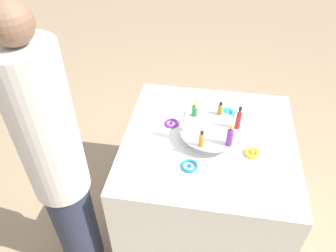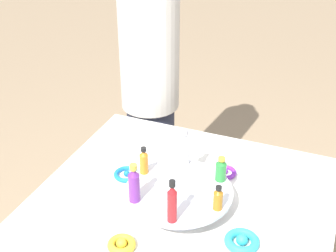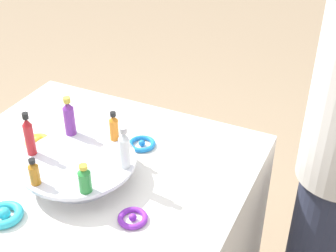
% 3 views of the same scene
% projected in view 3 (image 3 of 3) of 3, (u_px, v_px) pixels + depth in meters
% --- Properties ---
extents(display_stand, '(0.36, 0.36, 0.07)m').
position_uv_depth(display_stand, '(79.00, 167.00, 1.45)').
color(display_stand, silver).
rests_on(display_stand, party_table).
extents(bottle_amber, '(0.03, 0.03, 0.09)m').
position_uv_depth(bottle_amber, '(34.00, 172.00, 1.32)').
color(bottle_amber, '#AD6B19').
rests_on(bottle_amber, display_stand).
extents(bottle_green, '(0.04, 0.04, 0.09)m').
position_uv_depth(bottle_green, '(85.00, 179.00, 1.29)').
color(bottle_green, '#288438').
rests_on(bottle_green, display_stand).
extents(bottle_clear, '(0.03, 0.03, 0.14)m').
position_uv_depth(bottle_clear, '(124.00, 149.00, 1.37)').
color(bottle_clear, silver).
rests_on(bottle_clear, display_stand).
extents(bottle_orange, '(0.03, 0.03, 0.10)m').
position_uv_depth(bottle_orange, '(114.00, 127.00, 1.50)').
color(bottle_orange, orange).
rests_on(bottle_orange, display_stand).
extents(bottle_purple, '(0.04, 0.04, 0.14)m').
position_uv_depth(bottle_purple, '(69.00, 117.00, 1.52)').
color(bottle_purple, '#702D93').
rests_on(bottle_purple, display_stand).
extents(bottle_red, '(0.03, 0.03, 0.15)m').
position_uv_depth(bottle_red, '(29.00, 135.00, 1.42)').
color(bottle_red, '#B21E23').
rests_on(bottle_red, display_stand).
extents(ribbon_bow_purple, '(0.09, 0.09, 0.02)m').
position_uv_depth(ribbon_bow_purple, '(133.00, 218.00, 1.31)').
color(ribbon_bow_purple, purple).
rests_on(ribbon_bow_purple, party_table).
extents(ribbon_bow_blue, '(0.09, 0.09, 0.02)m').
position_uv_depth(ribbon_bow_blue, '(142.00, 144.00, 1.62)').
color(ribbon_bow_blue, blue).
rests_on(ribbon_bow_blue, party_table).
extents(ribbon_bow_gold, '(0.09, 0.09, 0.03)m').
position_uv_depth(ribbon_bow_gold, '(38.00, 141.00, 1.62)').
color(ribbon_bow_gold, gold).
rests_on(ribbon_bow_gold, party_table).
extents(ribbon_bow_teal, '(0.11, 0.11, 0.04)m').
position_uv_depth(ribbon_bow_teal, '(4.00, 214.00, 1.32)').
color(ribbon_bow_teal, '#2DB7CC').
rests_on(ribbon_bow_teal, party_table).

